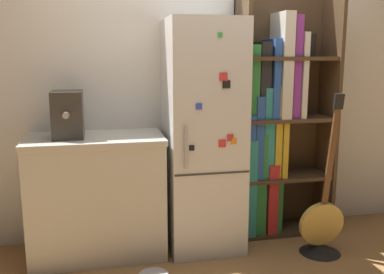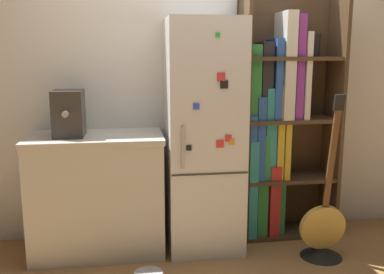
{
  "view_description": "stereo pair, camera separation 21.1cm",
  "coord_description": "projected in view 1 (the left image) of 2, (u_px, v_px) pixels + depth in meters",
  "views": [
    {
      "loc": [
        -0.76,
        -2.99,
        1.5
      ],
      "look_at": [
        -0.09,
        0.15,
        0.88
      ],
      "focal_mm": 40.0,
      "sensor_mm": 36.0,
      "label": 1
    },
    {
      "loc": [
        -0.56,
        -3.03,
        1.5
      ],
      "look_at": [
        -0.09,
        0.15,
        0.88
      ],
      "focal_mm": 40.0,
      "sensor_mm": 36.0,
      "label": 2
    }
  ],
  "objects": [
    {
      "name": "kitchen_counter",
      "position": [
        97.0,
        196.0,
        3.22
      ],
      "size": [
        1.0,
        0.58,
        0.91
      ],
      "color": "beige",
      "rests_on": "ground_plane"
    },
    {
      "name": "wall_back",
      "position": [
        194.0,
        80.0,
        3.53
      ],
      "size": [
        8.0,
        0.05,
        2.6
      ],
      "color": "white",
      "rests_on": "ground_plane"
    },
    {
      "name": "ground_plane",
      "position": [
        207.0,
        252.0,
        3.31
      ],
      "size": [
        16.0,
        16.0,
        0.0
      ],
      "primitive_type": "plane",
      "color": "#A87542"
    },
    {
      "name": "bookshelf",
      "position": [
        273.0,
        125.0,
        3.55
      ],
      "size": [
        0.8,
        0.36,
        1.96
      ],
      "color": "#4C3823",
      "rests_on": "ground_plane"
    },
    {
      "name": "guitar",
      "position": [
        321.0,
        231.0,
        3.26
      ],
      "size": [
        0.35,
        0.31,
        1.24
      ],
      "color": "black",
      "rests_on": "ground_plane"
    },
    {
      "name": "espresso_machine",
      "position": [
        68.0,
        114.0,
        3.06
      ],
      "size": [
        0.21,
        0.33,
        0.34
      ],
      "color": "#38332D",
      "rests_on": "kitchen_counter"
    },
    {
      "name": "refrigerator",
      "position": [
        203.0,
        136.0,
        3.3
      ],
      "size": [
        0.56,
        0.61,
        1.77
      ],
      "color": "silver",
      "rests_on": "ground_plane"
    }
  ]
}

